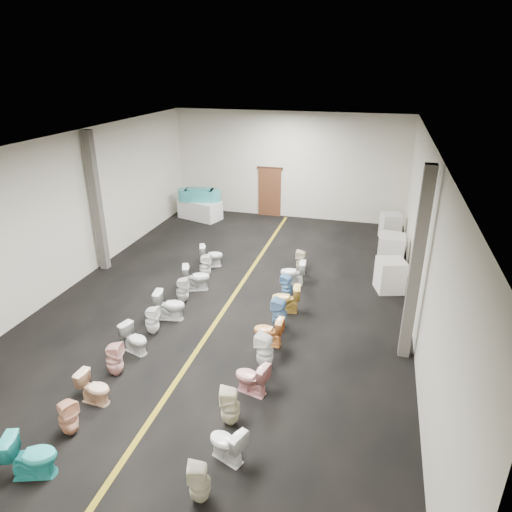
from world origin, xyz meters
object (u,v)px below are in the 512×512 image
object	(u,v)px
toilet_left_8	(196,277)
toilet_left_9	(205,266)
toilet_left_4	(135,339)
toilet_left_0	(32,456)
toilet_left_7	(182,290)
bathtub	(199,195)
toilet_right_2	(230,406)
toilet_left_10	(211,255)
appliance_crate_d	(390,227)
appliance_crate_a	(390,275)
toilet_right_0	(200,483)
toilet_left_6	(170,305)
display_table	(200,210)
toilet_left_1	(68,417)
toilet_right_8	(287,286)
toilet_right_4	(265,351)
appliance_crate_b	(390,252)
toilet_right_5	(268,331)
toilet_right_6	(280,314)
toilet_right_9	(293,273)
toilet_right_1	(227,443)
toilet_right_3	(251,378)
toilet_right_10	(301,261)
toilet_right_7	(286,299)
toilet_left_3	(114,359)
toilet_left_5	(152,320)
toilet_left_2	(94,388)

from	to	relation	value
toilet_left_8	toilet_left_9	bearing A→B (deg)	-19.84
toilet_left_4	toilet_left_0	bearing A→B (deg)	-160.64
toilet_left_7	toilet_left_9	size ratio (longest dim) A/B	0.98
bathtub	toilet_right_2	xyz separation A→B (m)	(5.13, -11.39, -0.66)
toilet_left_10	appliance_crate_d	bearing A→B (deg)	-75.43
toilet_left_10	appliance_crate_a	bearing A→B (deg)	-114.17
toilet_right_0	toilet_left_6	bearing A→B (deg)	-167.25
toilet_left_0	toilet_left_7	world-z (taller)	toilet_left_0
toilet_left_0	display_table	bearing A→B (deg)	-8.51
toilet_left_1	toilet_left_7	xyz separation A→B (m)	(-0.02, 5.18, 0.01)
bathtub	toilet_right_8	xyz separation A→B (m)	(5.13, -6.14, -0.72)
toilet_right_2	toilet_right_4	distance (m)	1.87
appliance_crate_b	toilet_right_4	xyz separation A→B (m)	(-2.68, -6.32, -0.14)
toilet_right_5	toilet_right_6	size ratio (longest dim) A/B	0.88
toilet_left_8	toilet_right_9	xyz separation A→B (m)	(2.73, 1.10, -0.02)
toilet_left_6	toilet_right_5	distance (m)	2.86
toilet_right_6	toilet_right_8	xyz separation A→B (m)	(-0.16, 1.70, -0.07)
toilet_left_8	toilet_left_10	world-z (taller)	toilet_left_8
toilet_left_4	toilet_right_8	xyz separation A→B (m)	(2.90, 3.62, -0.00)
appliance_crate_a	appliance_crate_b	size ratio (longest dim) A/B	0.86
toilet_left_6	bathtub	bearing A→B (deg)	6.77
toilet_right_8	toilet_right_1	bearing A→B (deg)	22.74
appliance_crate_d	toilet_right_1	xyz separation A→B (m)	(-2.67, -11.80, -0.15)
toilet_right_2	toilet_left_4	bearing A→B (deg)	-133.28
appliance_crate_b	toilet_right_3	size ratio (longest dim) A/B	1.53
toilet_left_7	toilet_left_10	size ratio (longest dim) A/B	1.02
toilet_left_0	toilet_left_4	bearing A→B (deg)	-16.56
toilet_right_3	toilet_right_10	world-z (taller)	toilet_right_3
toilet_left_1	toilet_right_9	bearing A→B (deg)	2.97
appliance_crate_a	toilet_right_10	xyz separation A→B (m)	(-2.78, 0.60, -0.12)
toilet_right_3	toilet_right_7	xyz separation A→B (m)	(0.00, 3.47, 0.02)
appliance_crate_b	toilet_left_3	size ratio (longest dim) A/B	1.42
toilet_left_10	toilet_right_8	world-z (taller)	toilet_left_10
toilet_left_10	toilet_right_7	distance (m)	3.82
bathtub	toilet_left_6	size ratio (longest dim) A/B	2.28
toilet_left_6	appliance_crate_a	bearing A→B (deg)	-69.57
toilet_right_4	toilet_right_5	xyz separation A→B (m)	(-0.14, 0.89, -0.05)
toilet_right_6	toilet_right_7	xyz separation A→B (m)	(-0.02, 0.87, -0.03)
toilet_left_0	toilet_right_2	bearing A→B (deg)	-73.20
display_table	toilet_right_10	xyz separation A→B (m)	(5.23, -4.30, -0.03)
toilet_right_0	toilet_right_4	distance (m)	3.56
toilet_left_3	toilet_left_7	size ratio (longest dim) A/B	1.03
toilet_left_5	toilet_right_9	distance (m)	4.66
toilet_left_1	toilet_right_2	distance (m)	2.96
toilet_left_5	toilet_right_4	world-z (taller)	toilet_right_4
toilet_left_2	toilet_left_7	bearing A→B (deg)	3.78
toilet_left_9	toilet_right_7	bearing A→B (deg)	-127.34
toilet_left_9	toilet_right_0	distance (m)	8.08
appliance_crate_d	toilet_right_4	world-z (taller)	appliance_crate_d
bathtub	appliance_crate_b	distance (m)	8.64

